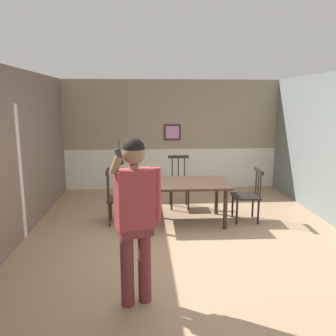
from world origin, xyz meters
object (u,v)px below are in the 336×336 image
object	(u,v)px
dining_table	(183,187)
chair_by_doorway	(117,198)
chair_at_table_head	(248,195)
chair_near_window	(179,184)
person_figure	(136,210)

from	to	relation	value
dining_table	chair_by_doorway	xyz separation A→B (m)	(-1.17, 0.02, -0.18)
dining_table	chair_at_table_head	world-z (taller)	chair_at_table_head
dining_table	chair_by_doorway	distance (m)	1.18
chair_near_window	chair_at_table_head	distance (m)	1.47
chair_by_doorway	chair_at_table_head	world-z (taller)	chair_by_doorway
chair_near_window	chair_by_doorway	distance (m)	1.46
chair_near_window	chair_at_table_head	size ratio (longest dim) A/B	1.10
dining_table	chair_by_doorway	world-z (taller)	chair_by_doorway
dining_table	person_figure	size ratio (longest dim) A/B	0.88
dining_table	chair_at_table_head	bearing A→B (deg)	-1.27
dining_table	person_figure	xyz separation A→B (m)	(-0.78, -2.49, 0.40)
person_figure	chair_at_table_head	bearing A→B (deg)	-147.49
dining_table	chair_near_window	size ratio (longest dim) A/B	1.50
dining_table	person_figure	distance (m)	2.64
chair_near_window	person_figure	xyz separation A→B (m)	(-0.80, -3.37, 0.56)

